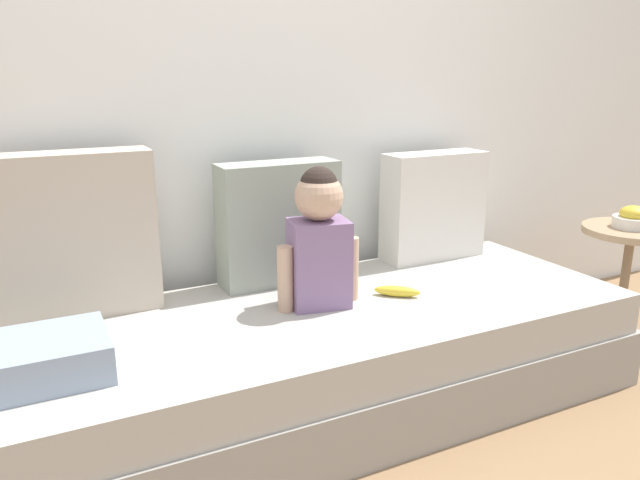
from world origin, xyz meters
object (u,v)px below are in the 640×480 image
at_px(throw_pillow_right, 433,206).
at_px(fruit_bowl, 633,219).
at_px(couch, 317,359).
at_px(folded_blanket, 31,361).
at_px(throw_pillow_center, 279,223).
at_px(side_table, 629,252).
at_px(toddler, 319,238).
at_px(banana, 397,291).
at_px(throw_pillow_left, 74,236).

bearing_deg(throw_pillow_right, fruit_bowl, -24.30).
bearing_deg(couch, folded_blanket, -173.28).
relative_size(throw_pillow_center, side_table, 0.94).
height_order(throw_pillow_center, fruit_bowl, throw_pillow_center).
distance_m(toddler, folded_blanket, 0.97).
xyz_separation_m(couch, throw_pillow_right, (0.74, 0.33, 0.43)).
relative_size(throw_pillow_right, banana, 2.75).
bearing_deg(folded_blanket, side_table, 1.43).
bearing_deg(couch, fruit_bowl, -1.66).
bearing_deg(folded_blanket, throw_pillow_center, 25.60).
relative_size(throw_pillow_right, side_table, 0.93).
bearing_deg(couch, side_table, -1.66).
bearing_deg(folded_blanket, throw_pillow_left, 68.45).
bearing_deg(folded_blanket, banana, 3.99).
relative_size(toddler, folded_blanket, 1.24).
bearing_deg(toddler, fruit_bowl, -3.03).
height_order(toddler, banana, toddler).
xyz_separation_m(throw_pillow_left, side_table, (2.30, -0.37, -0.26)).
xyz_separation_m(throw_pillow_center, throw_pillow_right, (0.74, 0.00, -0.00)).
bearing_deg(toddler, throw_pillow_center, 95.41).
height_order(throw_pillow_right, banana, throw_pillow_right).
relative_size(couch, fruit_bowl, 13.62).
height_order(banana, fruit_bowl, fruit_bowl).
bearing_deg(folded_blanket, fruit_bowl, 1.43).
bearing_deg(toddler, throw_pillow_right, 22.41).
distance_m(banana, side_table, 1.24).
distance_m(couch, throw_pillow_left, 0.93).
distance_m(couch, toddler, 0.44).
relative_size(couch, banana, 14.00).
distance_m(throw_pillow_center, throw_pillow_right, 0.74).
bearing_deg(throw_pillow_left, fruit_bowl, -9.22).
height_order(throw_pillow_left, throw_pillow_center, throw_pillow_left).
xyz_separation_m(throw_pillow_left, throw_pillow_right, (1.48, 0.00, -0.04)).
height_order(throw_pillow_right, side_table, throw_pillow_right).
bearing_deg(throw_pillow_center, banana, -47.28).
height_order(banana, side_table, side_table).
bearing_deg(banana, toddler, 169.04).
xyz_separation_m(banana, folded_blanket, (-1.23, -0.09, 0.04)).
bearing_deg(banana, throw_pillow_center, 132.72).
bearing_deg(throw_pillow_center, couch, -90.00).
distance_m(couch, folded_blanket, 0.95).
height_order(couch, banana, banana).
bearing_deg(banana, throw_pillow_right, 40.17).
distance_m(throw_pillow_right, banana, 0.58).
distance_m(throw_pillow_left, throw_pillow_right, 1.48).
xyz_separation_m(throw_pillow_center, folded_blanket, (-0.91, -0.44, -0.18)).
bearing_deg(fruit_bowl, banana, 178.88).
relative_size(toddler, fruit_bowl, 2.84).
bearing_deg(side_table, couch, 178.34).
height_order(throw_pillow_left, fruit_bowl, throw_pillow_left).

